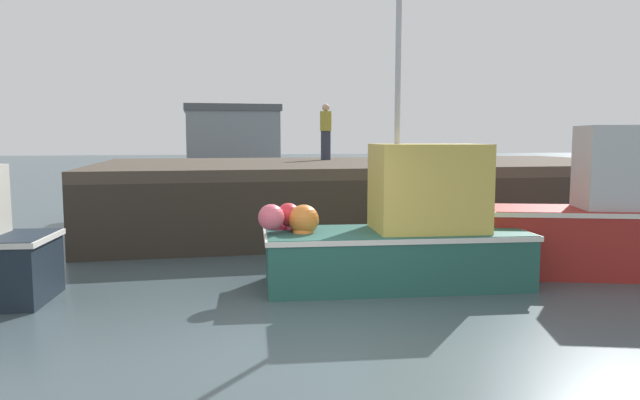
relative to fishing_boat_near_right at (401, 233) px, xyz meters
name	(u,v)px	position (x,y,z in m)	size (l,w,h in m)	color
ground	(327,343)	(-1.74, -2.28, -0.91)	(120.00, 160.00, 0.10)	#3D4C51
pier	(380,173)	(1.57, 5.97, 0.61)	(14.63, 7.25, 1.75)	#473D33
fishing_boat_near_right	(401,233)	(0.00, 0.00, 0.00)	(4.41, 1.94, 5.11)	#23564C
fishing_boat_mid	(596,222)	(3.58, -0.02, 0.07)	(3.74, 2.30, 2.61)	maroon
dockworker	(326,132)	(0.51, 7.90, 1.72)	(0.34, 0.34, 1.64)	#2D3342
warehouse	(232,137)	(-0.48, 37.27, 1.62)	(7.19, 5.69, 4.93)	gray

